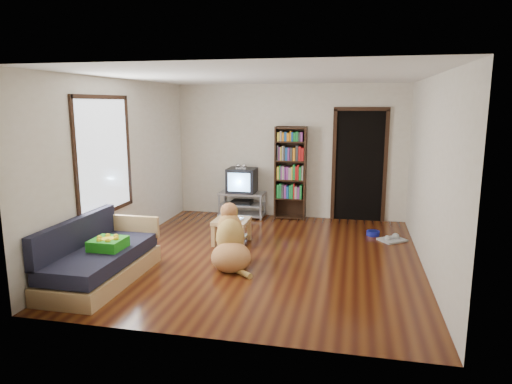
% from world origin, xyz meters
% --- Properties ---
extents(ground, '(5.00, 5.00, 0.00)m').
position_xyz_m(ground, '(0.00, 0.00, 0.00)').
color(ground, '#51260D').
rests_on(ground, ground).
extents(ceiling, '(5.00, 5.00, 0.00)m').
position_xyz_m(ceiling, '(0.00, 0.00, 2.60)').
color(ceiling, white).
rests_on(ceiling, ground).
extents(wall_back, '(4.50, 0.00, 4.50)m').
position_xyz_m(wall_back, '(0.00, 2.50, 1.30)').
color(wall_back, silver).
rests_on(wall_back, ground).
extents(wall_front, '(4.50, 0.00, 4.50)m').
position_xyz_m(wall_front, '(0.00, -2.50, 1.30)').
color(wall_front, silver).
rests_on(wall_front, ground).
extents(wall_left, '(0.00, 5.00, 5.00)m').
position_xyz_m(wall_left, '(-2.25, 0.00, 1.30)').
color(wall_left, silver).
rests_on(wall_left, ground).
extents(wall_right, '(0.00, 5.00, 5.00)m').
position_xyz_m(wall_right, '(2.25, 0.00, 1.30)').
color(wall_right, silver).
rests_on(wall_right, ground).
extents(green_cushion, '(0.40, 0.40, 0.13)m').
position_xyz_m(green_cushion, '(-1.75, -1.35, 0.49)').
color(green_cushion, green).
rests_on(green_cushion, sofa).
extents(laptop, '(0.39, 0.28, 0.03)m').
position_xyz_m(laptop, '(-0.64, 0.47, 0.41)').
color(laptop, silver).
rests_on(laptop, coffee_table).
extents(dog_bowl, '(0.22, 0.22, 0.08)m').
position_xyz_m(dog_bowl, '(1.62, 1.44, 0.04)').
color(dog_bowl, navy).
rests_on(dog_bowl, ground).
extents(grey_rag, '(0.51, 0.50, 0.03)m').
position_xyz_m(grey_rag, '(1.92, 1.19, 0.01)').
color(grey_rag, '#A0A0A0').
rests_on(grey_rag, ground).
extents(window, '(0.03, 1.46, 1.70)m').
position_xyz_m(window, '(-2.23, -0.50, 1.50)').
color(window, white).
rests_on(window, wall_left).
extents(doorway, '(1.03, 0.05, 2.19)m').
position_xyz_m(doorway, '(1.35, 2.48, 1.12)').
color(doorway, black).
rests_on(doorway, wall_back).
extents(tv_stand, '(0.90, 0.45, 0.50)m').
position_xyz_m(tv_stand, '(-0.90, 2.25, 0.27)').
color(tv_stand, '#99999E').
rests_on(tv_stand, ground).
extents(crt_tv, '(0.55, 0.52, 0.58)m').
position_xyz_m(crt_tv, '(-0.90, 2.27, 0.74)').
color(crt_tv, black).
rests_on(crt_tv, tv_stand).
extents(bookshelf, '(0.60, 0.30, 1.80)m').
position_xyz_m(bookshelf, '(0.05, 2.34, 1.00)').
color(bookshelf, black).
rests_on(bookshelf, ground).
extents(sofa, '(0.80, 1.80, 0.80)m').
position_xyz_m(sofa, '(-1.87, -1.38, 0.26)').
color(sofa, tan).
rests_on(sofa, ground).
extents(coffee_table, '(0.55, 0.55, 0.40)m').
position_xyz_m(coffee_table, '(-0.64, 0.50, 0.28)').
color(coffee_table, '#D8B56F').
rests_on(coffee_table, ground).
extents(dog, '(0.72, 0.98, 0.88)m').
position_xyz_m(dog, '(-0.38, -0.49, 0.32)').
color(dog, '#C1844A').
rests_on(dog, ground).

